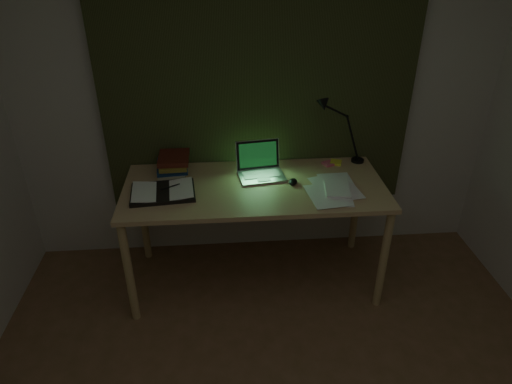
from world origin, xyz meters
TOP-DOWN VIEW (x-y plane):
  - wall_back at (0.00, 2.00)m, footprint 3.50×0.00m
  - curtain at (0.00, 1.96)m, footprint 2.20×0.06m
  - desk at (-0.06, 1.54)m, footprint 1.76×0.77m
  - laptop at (-0.00, 1.65)m, footprint 0.36×0.39m
  - open_textbook at (-0.66, 1.47)m, footprint 0.43×0.33m
  - book_stack at (-0.62, 1.77)m, footprint 0.24×0.28m
  - loose_papers at (0.42, 1.44)m, footprint 0.38×0.40m
  - mouse at (0.20, 1.54)m, footprint 0.08×0.10m
  - sticky_yellow at (0.56, 1.82)m, footprint 0.10×0.10m
  - sticky_pink at (0.50, 1.81)m, footprint 0.10×0.10m
  - desk_lamp at (0.73, 1.84)m, footprint 0.39×0.33m

SIDE VIEW (x-z plane):
  - desk at x=-0.06m, z-range 0.00..0.80m
  - sticky_pink at x=0.50m, z-range 0.80..0.82m
  - sticky_yellow at x=0.56m, z-range 0.80..0.82m
  - loose_papers at x=0.42m, z-range 0.80..0.82m
  - mouse at x=0.20m, z-range 0.80..0.84m
  - open_textbook at x=-0.66m, z-range 0.80..0.84m
  - book_stack at x=-0.62m, z-range 0.80..0.94m
  - laptop at x=0.00m, z-range 0.80..1.03m
  - desk_lamp at x=0.73m, z-range 0.80..1.31m
  - wall_back at x=0.00m, z-range 0.00..2.50m
  - curtain at x=0.00m, z-range 0.45..2.45m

